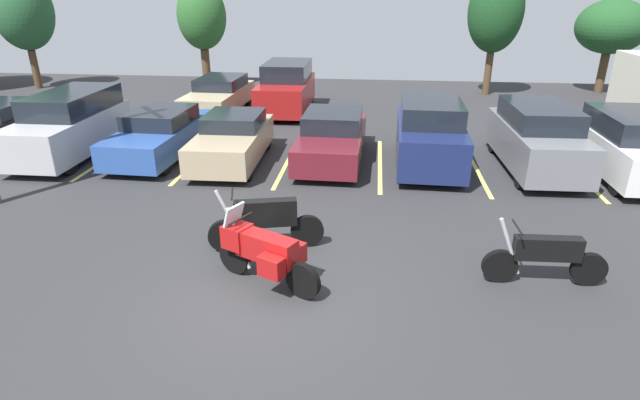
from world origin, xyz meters
TOP-DOWN VIEW (x-y plane):
  - ground at (0.00, 0.00)m, footprint 44.00×44.00m
  - motorcycle_touring at (-0.08, 0.47)m, footprint 2.02×1.24m
  - motorcycle_second at (-0.31, 1.77)m, footprint 2.30×0.79m
  - motorcycle_third at (4.90, 1.01)m, footprint 2.19×0.62m
  - parking_stripes at (-2.20, 7.32)m, footprint 25.42×4.83m
  - car_silver at (-7.58, 7.20)m, footprint 1.86×4.70m
  - car_blue at (-4.81, 7.46)m, footprint 1.98×4.76m
  - car_tan at (-2.41, 7.07)m, footprint 1.84×4.27m
  - car_maroon at (0.55, 7.59)m, footprint 1.94×4.67m
  - car_navy at (3.42, 7.41)m, footprint 1.97×4.40m
  - car_grey at (6.45, 7.40)m, footprint 1.92×4.65m
  - car_white at (8.81, 7.03)m, footprint 1.79×4.34m
  - car_far_champagne at (-4.71, 13.43)m, footprint 2.01×4.77m
  - car_far_red at (-1.90, 13.75)m, footprint 1.94×4.52m
  - tree_left at (-7.14, 19.32)m, footprint 2.47×2.47m
  - tree_rear at (-15.63, 17.63)m, footprint 2.84×2.84m
  - tree_center_left at (7.19, 18.44)m, footprint 2.52×2.52m
  - tree_right at (12.86, 19.46)m, footprint 3.27×3.27m

SIDE VIEW (x-z plane):
  - ground at x=0.00m, z-range -0.10..0.00m
  - parking_stripes at x=-2.20m, z-range 0.00..0.01m
  - motorcycle_third at x=4.90m, z-range -0.10..1.17m
  - motorcycle_second at x=-0.31m, z-range -0.05..1.29m
  - motorcycle_touring at x=-0.08m, z-range -0.05..1.35m
  - car_tan at x=-2.41m, z-range -0.02..1.41m
  - car_blue at x=-4.81m, z-range -0.02..1.41m
  - car_maroon at x=0.55m, z-range -0.03..1.43m
  - car_far_champagne at x=-4.71m, z-range 0.00..1.41m
  - car_white at x=8.81m, z-range 0.00..1.77m
  - car_grey at x=6.45m, z-range -0.01..1.86m
  - car_navy at x=3.42m, z-range -0.01..1.91m
  - car_silver at x=-7.58m, z-range 0.01..1.95m
  - car_far_red at x=-1.90m, z-range -0.02..2.00m
  - tree_right at x=12.86m, z-range 0.91..5.30m
  - tree_left at x=-7.14m, z-range 0.88..6.01m
  - tree_rear at x=-15.63m, z-range 0.93..6.55m
  - tree_center_left at x=7.19m, z-range 0.96..6.66m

